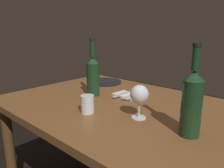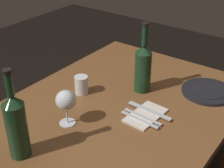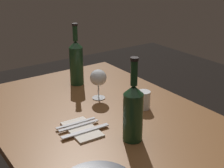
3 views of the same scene
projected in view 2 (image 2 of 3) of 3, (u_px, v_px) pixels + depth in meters
The scene contains 10 objects.
dining_table at pixel (112, 128), 1.46m from camera, with size 1.30×0.90×0.74m.
wine_glass_left at pixel (66, 101), 1.29m from camera, with size 0.08×0.08×0.15m.
wine_bottle at pixel (16, 124), 1.12m from camera, with size 0.07×0.07×0.34m.
wine_bottle_second at pixel (143, 67), 1.51m from camera, with size 0.08×0.08×0.33m.
water_tumbler at pixel (81, 85), 1.53m from camera, with size 0.06×0.06×0.09m.
dinner_plate at pixel (208, 91), 1.55m from camera, with size 0.24×0.24×0.02m.
folded_napkin at pixel (146, 115), 1.38m from camera, with size 0.20×0.12×0.01m.
fork_inner at pixel (143, 117), 1.36m from camera, with size 0.02×0.18×0.00m.
fork_outer at pixel (139, 120), 1.34m from camera, with size 0.02×0.18×0.00m.
table_knife at pixel (150, 111), 1.40m from camera, with size 0.03×0.21×0.00m.
Camera 2 is at (-0.94, -0.69, 1.54)m, focal length 52.97 mm.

